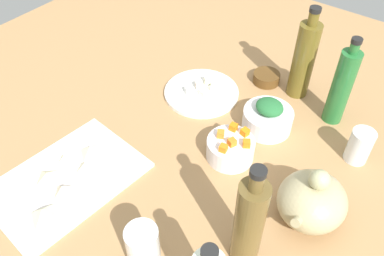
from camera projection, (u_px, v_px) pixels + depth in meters
The scene contains 30 objects.
tabletop at pixel (192, 145), 108.72cm from camera, with size 190.00×190.00×3.00cm, color #A57A4D.
cutting_board at pixel (67, 180), 97.63cm from camera, with size 35.85×24.74×1.00cm, color silver.
plate_tofu at pixel (201, 93), 121.52cm from camera, with size 22.65×22.65×1.20cm, color white.
bowl_greens at pixel (267, 119), 109.54cm from camera, with size 13.65×13.65×5.84cm, color white.
bowl_carrots at pixel (230, 149), 101.77cm from camera, with size 12.25×12.25×5.71cm, color white.
bowl_small_side at pixel (266, 78), 125.21cm from camera, with size 8.31×8.31×3.17cm, color #573918.
teapot at pixel (312, 200), 86.72cm from camera, with size 17.38×15.07×15.34cm.
bottle_0 at pixel (342, 86), 106.03cm from camera, with size 5.45×5.45×26.30cm.
bottle_1 at pixel (249, 223), 75.75cm from camera, with size 5.95×5.95×27.72cm.
bottle_2 at pixel (304, 59), 113.97cm from camera, with size 6.32×6.32×28.25cm.
drinking_glass_0 at pixel (144, 249), 78.18cm from camera, with size 6.59×6.59×12.31cm, color white.
drinking_glass_1 at pixel (360, 146), 100.05cm from camera, with size 5.88×5.88×9.32cm, color white.
carrot_cube_0 at pixel (232, 142), 98.28cm from camera, with size 1.80×1.80×1.80cm, color orange.
carrot_cube_1 at pixel (247, 144), 97.97cm from camera, with size 1.80×1.80×1.80cm, color orange.
carrot_cube_2 at pixel (221, 134), 100.34cm from camera, with size 1.80×1.80×1.80cm, color orange.
carrot_cube_3 at pixel (245, 132), 100.82cm from camera, with size 1.80×1.80×1.80cm, color orange.
carrot_cube_4 at pixel (223, 148), 96.86cm from camera, with size 1.80×1.80×1.80cm, color orange.
carrot_cube_5 at pixel (233, 127), 102.11cm from camera, with size 1.80×1.80×1.80cm, color orange.
chopped_greens_mound at pixel (270, 107), 106.32cm from camera, with size 7.74×7.05×3.37cm, color #256734.
tofu_cube_0 at pixel (204, 93), 118.65cm from camera, with size 2.20×2.20×2.20cm, color white.
tofu_cube_1 at pixel (199, 85), 121.53cm from camera, with size 2.20×2.20×2.20cm, color #FBE6CD.
tofu_cube_2 at pixel (208, 80), 123.12cm from camera, with size 2.20×2.20×2.20cm, color #F7F3CB.
tofu_cube_3 at pixel (189, 90), 119.65cm from camera, with size 2.20×2.20×2.20cm, color white.
tofu_cube_4 at pixel (215, 88), 120.43cm from camera, with size 2.20×2.20×2.20cm, color #EEE8CF.
dumpling_0 at pixel (86, 167), 98.12cm from camera, with size 4.71×4.59×2.77cm, color beige.
dumpling_1 at pixel (91, 150), 102.00cm from camera, with size 5.53×5.22×2.97cm, color beige.
dumpling_2 at pixel (65, 159), 99.64cm from camera, with size 4.58×4.14×3.17cm, color beige.
dumpling_3 at pixel (48, 176), 96.59cm from camera, with size 5.14×4.79×2.09cm, color beige.
dumpling_4 at pixel (44, 213), 88.27cm from camera, with size 5.84×5.63×3.18cm, color beige.
dumpling_5 at pixel (63, 190), 93.05cm from camera, with size 4.54×4.42×2.87cm, color beige.
Camera 1 is at (59.34, 44.91, 80.89)cm, focal length 37.26 mm.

